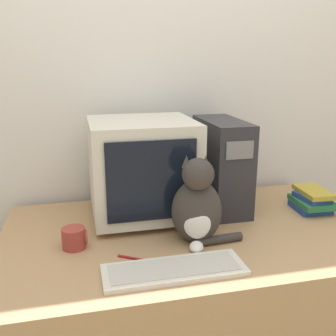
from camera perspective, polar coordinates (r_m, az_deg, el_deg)
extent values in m
cube|color=silver|center=(2.01, -1.04, 11.54)|extent=(7.00, 0.05, 2.50)
cube|color=tan|center=(1.83, 2.86, -19.09)|extent=(1.52, 0.91, 0.71)
cube|color=beige|center=(1.79, -3.62, -6.56)|extent=(0.31, 0.25, 0.02)
cube|color=beige|center=(1.72, -3.74, 0.18)|extent=(0.44, 0.42, 0.41)
cube|color=black|center=(1.52, -2.37, -1.92)|extent=(0.36, 0.01, 0.32)
cube|color=#28282D|center=(1.84, 7.77, 0.44)|extent=(0.17, 0.39, 0.42)
cube|color=slate|center=(1.64, 10.38, 2.56)|extent=(0.12, 0.01, 0.08)
cube|color=silver|center=(1.35, 0.90, -14.60)|extent=(0.48, 0.16, 0.02)
cube|color=beige|center=(1.35, 0.90, -14.21)|extent=(0.43, 0.13, 0.00)
ellipsoid|color=#38332D|center=(1.52, 4.27, -6.28)|extent=(0.23, 0.21, 0.25)
ellipsoid|color=white|center=(1.47, 4.24, -7.79)|extent=(0.11, 0.07, 0.14)
sphere|color=#38332D|center=(1.44, 4.39, -0.89)|extent=(0.15, 0.15, 0.12)
cone|color=#38332D|center=(1.43, 2.70, 0.96)|extent=(0.04, 0.04, 0.04)
cone|color=#38332D|center=(1.43, 5.48, 0.90)|extent=(0.04, 0.04, 0.04)
ellipsoid|color=white|center=(1.48, 4.15, -11.37)|extent=(0.07, 0.09, 0.04)
cylinder|color=#38332D|center=(1.55, 7.44, -10.22)|extent=(0.19, 0.05, 0.03)
cube|color=#234793|center=(1.97, 19.90, -5.32)|extent=(0.16, 0.17, 0.03)
cube|color=#28703D|center=(1.96, 20.29, -4.62)|extent=(0.17, 0.21, 0.02)
cube|color=#234793|center=(1.95, 20.15, -3.99)|extent=(0.12, 0.16, 0.02)
cube|color=gold|center=(1.96, 20.40, -3.25)|extent=(0.13, 0.21, 0.02)
cylinder|color=maroon|center=(1.43, -4.42, -13.03)|extent=(0.13, 0.09, 0.01)
cylinder|color=#9E382D|center=(1.54, -13.52, -9.86)|extent=(0.09, 0.09, 0.08)
torus|color=#9E382D|center=(1.54, -11.85, -9.75)|extent=(0.01, 0.06, 0.06)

